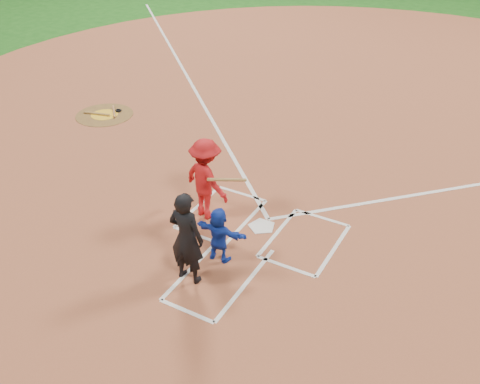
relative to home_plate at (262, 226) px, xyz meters
The scene contains 12 objects.
ground 0.02m from the home_plate, ahead, with size 120.00×120.00×0.00m, color #175214.
home_plate_dirt 6.00m from the home_plate, 90.00° to the left, with size 28.00×28.00×0.01m, color brown.
home_plate is the anchor object (origin of this frame).
on_deck_circle 7.23m from the home_plate, 157.72° to the left, with size 1.70×1.70×0.01m, color brown.
on_deck_logo 7.23m from the home_plate, 157.72° to the left, with size 0.80×0.80×0.00m, color gold.
on_deck_bat_a 7.19m from the home_plate, 155.42° to the left, with size 0.06×0.06×0.84m, color #A3683C.
on_deck_bat_b 7.38m from the home_plate, 159.03° to the left, with size 0.06×0.06×0.84m, color olive.
bat_weight_donut 7.21m from the home_plate, 154.18° to the left, with size 0.19×0.19×0.05m, color black.
catcher 1.45m from the home_plate, 100.22° to the right, with size 1.05×0.34×1.14m, color #1638B9.
umpire 2.30m from the home_plate, 102.02° to the right, with size 0.67×0.44×1.84m, color black.
chalk_markings 5.29m from the home_plate, 90.00° to the left, with size 28.35×17.32×0.01m.
batter_at_plate 1.53m from the home_plate, behind, with size 1.53×0.99×1.80m.
Camera 1 is at (4.01, -8.12, 6.60)m, focal length 40.00 mm.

